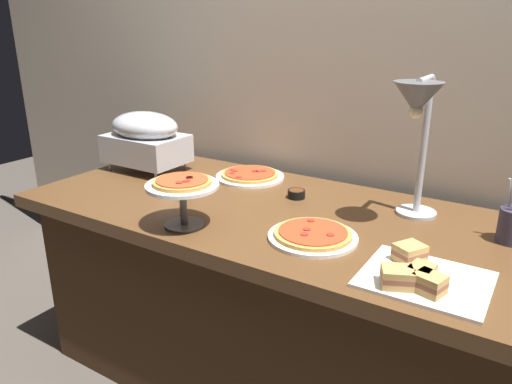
# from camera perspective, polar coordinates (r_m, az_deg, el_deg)

# --- Properties ---
(ground_plane) EXTENTS (8.00, 8.00, 0.00)m
(ground_plane) POSITION_cam_1_polar(r_m,az_deg,el_deg) (2.18, 1.81, -20.86)
(ground_plane) COLOR #4C443D
(back_wall) EXTENTS (4.40, 0.04, 2.40)m
(back_wall) POSITION_cam_1_polar(r_m,az_deg,el_deg) (2.12, 9.25, 13.48)
(back_wall) COLOR #B7A893
(back_wall) RESTS_ON ground_plane
(buffet_table) EXTENTS (1.90, 0.84, 0.76)m
(buffet_table) POSITION_cam_1_polar(r_m,az_deg,el_deg) (1.96, 1.93, -12.22)
(buffet_table) COLOR brown
(buffet_table) RESTS_ON ground_plane
(chafing_dish) EXTENTS (0.35, 0.24, 0.27)m
(chafing_dish) POSITION_cam_1_polar(r_m,az_deg,el_deg) (2.27, -12.79, 6.21)
(chafing_dish) COLOR #B7BABF
(chafing_dish) RESTS_ON buffet_table
(heat_lamp) EXTENTS (0.15, 0.30, 0.49)m
(heat_lamp) POSITION_cam_1_polar(r_m,az_deg,el_deg) (1.61, 18.41, 8.65)
(heat_lamp) COLOR #B7BABF
(heat_lamp) RESTS_ON buffet_table
(pizza_plate_front) EXTENTS (0.30, 0.30, 0.03)m
(pizza_plate_front) POSITION_cam_1_polar(r_m,az_deg,el_deg) (2.13, -0.72, 1.95)
(pizza_plate_front) COLOR white
(pizza_plate_front) RESTS_ON buffet_table
(pizza_plate_center) EXTENTS (0.28, 0.28, 0.03)m
(pizza_plate_center) POSITION_cam_1_polar(r_m,az_deg,el_deg) (1.55, 6.66, -5.04)
(pizza_plate_center) COLOR white
(pizza_plate_center) RESTS_ON buffet_table
(pizza_plate_raised_stand) EXTENTS (0.24, 0.24, 0.17)m
(pizza_plate_raised_stand) POSITION_cam_1_polar(r_m,az_deg,el_deg) (1.61, -8.59, 0.35)
(pizza_plate_raised_stand) COLOR #595B60
(pizza_plate_raised_stand) RESTS_ON buffet_table
(sandwich_platter) EXTENTS (0.32, 0.27, 0.06)m
(sandwich_platter) POSITION_cam_1_polar(r_m,az_deg,el_deg) (1.37, 18.51, -9.19)
(sandwich_platter) COLOR white
(sandwich_platter) RESTS_ON buffet_table
(sauce_cup_near) EXTENTS (0.07, 0.07, 0.03)m
(sauce_cup_near) POSITION_cam_1_polar(r_m,az_deg,el_deg) (1.92, -8.19, -0.03)
(sauce_cup_near) COLOR black
(sauce_cup_near) RESTS_ON buffet_table
(sauce_cup_far) EXTENTS (0.07, 0.07, 0.03)m
(sauce_cup_far) POSITION_cam_1_polar(r_m,az_deg,el_deg) (1.89, 4.74, -0.18)
(sauce_cup_far) COLOR black
(sauce_cup_far) RESTS_ON buffet_table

